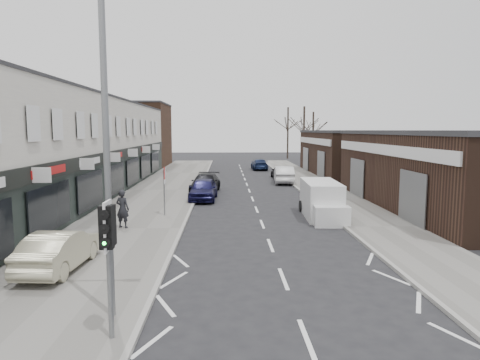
{
  "coord_description": "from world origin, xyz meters",
  "views": [
    {
      "loc": [
        -1.83,
        -11.19,
        4.74
      ],
      "look_at": [
        -1.22,
        7.1,
        2.6
      ],
      "focal_mm": 32.0,
      "sensor_mm": 36.0,
      "label": 1
    }
  ],
  "objects": [
    {
      "name": "right_unit_far",
      "position": [
        12.5,
        34.0,
        2.25
      ],
      "size": [
        10.0,
        16.0,
        4.5
      ],
      "primitive_type": "cube",
      "color": "#342117",
      "rests_on": "ground"
    },
    {
      "name": "sedan_on_pavement",
      "position": [
        -7.37,
        2.86,
        0.78
      ],
      "size": [
        1.65,
        4.11,
        1.33
      ],
      "primitive_type": "imported",
      "rotation": [
        0.0,
        0.0,
        3.08
      ],
      "color": "#B6B091",
      "rests_on": "pavement_left"
    },
    {
      "name": "right_unit_near",
      "position": [
        12.5,
        14.0,
        2.25
      ],
      "size": [
        10.0,
        18.0,
        4.5
      ],
      "primitive_type": "cube",
      "color": "#342117",
      "rests_on": "ground"
    },
    {
      "name": "parked_car_right_a",
      "position": [
        3.38,
        26.8,
        0.76
      ],
      "size": [
        1.93,
        4.72,
        1.52
      ],
      "primitive_type": "imported",
      "rotation": [
        0.0,
        0.0,
        3.07
      ],
      "color": "silver",
      "rests_on": "ground"
    },
    {
      "name": "white_van",
      "position": [
        3.37,
        11.6,
        0.93
      ],
      "size": [
        1.98,
        5.11,
        1.96
      ],
      "rotation": [
        0.0,
        0.0,
        -0.05
      ],
      "color": "white",
      "rests_on": "ground"
    },
    {
      "name": "parked_car_right_c",
      "position": [
        2.2,
        39.94,
        0.65
      ],
      "size": [
        1.9,
        4.5,
        1.3
      ],
      "primitive_type": "imported",
      "rotation": [
        0.0,
        0.0,
        3.16
      ],
      "color": "#152041",
      "rests_on": "ground"
    },
    {
      "name": "ground",
      "position": [
        0.0,
        0.0,
        0.0
      ],
      "size": [
        160.0,
        160.0,
        0.0
      ],
      "primitive_type": "plane",
      "color": "black",
      "rests_on": "ground"
    },
    {
      "name": "shop_terrace_left",
      "position": [
        -13.5,
        19.5,
        3.55
      ],
      "size": [
        8.0,
        41.0,
        7.1
      ],
      "primitive_type": "cube",
      "color": "silver",
      "rests_on": "ground"
    },
    {
      "name": "tree_far_b",
      "position": [
        11.5,
        54.0,
        0.0
      ],
      "size": [
        3.6,
        3.6,
        7.5
      ],
      "primitive_type": null,
      "color": "#382D26",
      "rests_on": "ground"
    },
    {
      "name": "traffic_light",
      "position": [
        -4.4,
        -2.02,
        2.41
      ],
      "size": [
        0.28,
        0.6,
        3.1
      ],
      "color": "slate",
      "rests_on": "pavement_left"
    },
    {
      "name": "tree_far_c",
      "position": [
        8.5,
        60.0,
        0.0
      ],
      "size": [
        3.6,
        3.6,
        8.5
      ],
      "primitive_type": null,
      "color": "#382D26",
      "rests_on": "ground"
    },
    {
      "name": "parked_car_left_b",
      "position": [
        -3.4,
        21.21,
        0.7
      ],
      "size": [
        2.4,
        5.01,
        1.41
      ],
      "primitive_type": "imported",
      "rotation": [
        0.0,
        0.0,
        -0.09
      ],
      "color": "black",
      "rests_on": "ground"
    },
    {
      "name": "pedestrian",
      "position": [
        -6.74,
        8.92,
        1.03
      ],
      "size": [
        0.77,
        0.63,
        1.82
      ],
      "primitive_type": "imported",
      "rotation": [
        0.0,
        0.0,
        2.8
      ],
      "color": "black",
      "rests_on": "pavement_left"
    },
    {
      "name": "tree_far_a",
      "position": [
        9.0,
        48.0,
        0.0
      ],
      "size": [
        3.6,
        3.6,
        8.0
      ],
      "primitive_type": null,
      "color": "#382D26",
      "rests_on": "ground"
    },
    {
      "name": "pavement_right",
      "position": [
        5.75,
        22.0,
        0.06
      ],
      "size": [
        3.5,
        64.0,
        0.12
      ],
      "primitive_type": "cube",
      "color": "slate",
      "rests_on": "ground"
    },
    {
      "name": "brick_block_far",
      "position": [
        -13.5,
        45.0,
        4.0
      ],
      "size": [
        8.0,
        10.0,
        8.0
      ],
      "primitive_type": "cube",
      "color": "#442B1D",
      "rests_on": "ground"
    },
    {
      "name": "parked_car_left_a",
      "position": [
        -3.37,
        17.65,
        0.74
      ],
      "size": [
        1.93,
        4.41,
        1.48
      ],
      "primitive_type": "imported",
      "rotation": [
        0.0,
        0.0,
        -0.04
      ],
      "color": "#14133C",
      "rests_on": "ground"
    },
    {
      "name": "parked_car_right_b",
      "position": [
        3.5,
        30.58,
        0.63
      ],
      "size": [
        1.56,
        3.75,
        1.27
      ],
      "primitive_type": "imported",
      "rotation": [
        0.0,
        0.0,
        3.16
      ],
      "color": "black",
      "rests_on": "ground"
    },
    {
      "name": "street_lamp",
      "position": [
        -4.53,
        -0.8,
        4.62
      ],
      "size": [
        2.23,
        0.22,
        8.0
      ],
      "color": "slate",
      "rests_on": "pavement_left"
    },
    {
      "name": "warning_sign",
      "position": [
        -5.16,
        12.0,
        2.2
      ],
      "size": [
        0.12,
        0.8,
        2.7
      ],
      "color": "slate",
      "rests_on": "pavement_left"
    },
    {
      "name": "pavement_left",
      "position": [
        -6.75,
        22.0,
        0.06
      ],
      "size": [
        5.5,
        64.0,
        0.12
      ],
      "primitive_type": "cube",
      "color": "slate",
      "rests_on": "ground"
    }
  ]
}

